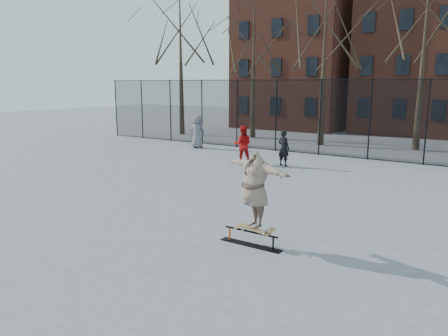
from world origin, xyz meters
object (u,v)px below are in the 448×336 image
Objects in this scene: skateboard at (254,230)px; bystander_grey at (197,132)px; skate_rail at (251,240)px; bystander_red at (243,144)px; bystander_black at (284,148)px; skater at (255,190)px.

skateboard is 16.13m from bystander_grey.
bystander_red is (-5.88, 9.10, 0.76)m from skate_rail.
bystander_black is 2.00m from bystander_red.
bystander_black reaches higher than skateboard.
skate_rail is at bearing 90.61° from bystander_red.
bystander_grey is at bearing 132.42° from skateboard.
skater is at bearing 117.61° from bystander_grey.
skate_rail is 0.73× the size of skater.
bystander_black is at bearing 112.88° from skateboard.
bystander_red reaches higher than skate_rail.
bystander_grey is 7.24m from bystander_black.
bystander_red is (-5.98, 9.10, 0.50)m from skateboard.
skater reaches higher than bystander_grey.
bystander_red is (4.90, -2.80, -0.06)m from bystander_grey.
skateboard is (0.09, 0.00, 0.27)m from skate_rail.
bystander_grey is at bearing 156.06° from skater.
bystander_black is at bearing 136.52° from skater.
bystander_black is at bearing 112.40° from skate_rail.
skater is 1.14× the size of bystander_grey.
skater is 1.32× the size of bystander_black.
bystander_red reaches higher than bystander_black.
bystander_grey is 1.07× the size of bystander_red.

